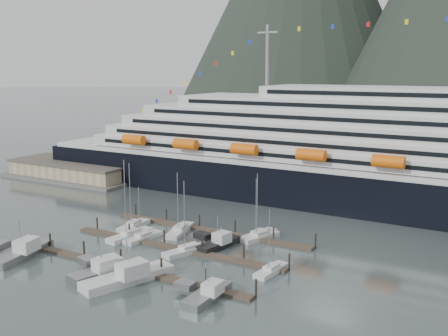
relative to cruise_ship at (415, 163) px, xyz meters
The scene contains 19 objects.
ground 63.76m from the cruise_ship, 118.66° to the right, with size 1600.00×1600.00×0.00m, color #4A5757.
cruise_ship is the anchor object (origin of this frame).
warehouse 103.31m from the cruise_ship, behind, with size 46.00×20.00×5.80m.
dock_near 74.63m from the cruise_ship, 118.31° to the right, with size 48.18×2.28×3.20m.
dock_mid 63.65m from the cruise_ship, 123.96° to the right, with size 48.18×2.28×3.20m.
dock_far 53.59m from the cruise_ship, 131.95° to the right, with size 48.18×2.28×3.20m.
sailboat_a 68.85m from the cruise_ship, 138.13° to the right, with size 3.65×9.69×15.26m.
sailboat_b 70.07m from the cruise_ship, 132.52° to the right, with size 4.29×11.41×17.16m.
sailboat_c 67.78m from the cruise_ship, 130.74° to the right, with size 3.54×9.44×11.75m.
sailboat_d 61.78m from the cruise_ship, 120.81° to the right, with size 6.29×11.56×14.68m.
sailboat_e 59.63m from the cruise_ship, 132.78° to the right, with size 5.36×11.10×13.92m.
sailboat_f 46.01m from the cruise_ship, 121.05° to the right, with size 5.59×9.67×14.42m.
sailboat_g 45.47m from the cruise_ship, 122.88° to the right, with size 4.53×9.99×13.02m.
sailboat_h 56.47m from the cruise_ship, 103.80° to the right, with size 3.25×8.37×11.96m.
trawler_a 91.05m from the cruise_ship, 129.26° to the right, with size 10.74×14.68×7.83m.
trawler_b 79.75m from the cruise_ship, 118.59° to the right, with size 9.26×11.66×7.21m.
trawler_c 76.88m from the cruise_ship, 115.11° to the right, with size 12.75×16.39×8.19m.
trawler_d 71.01m from the cruise_ship, 104.43° to the right, with size 7.78×10.53×6.22m.
trawler_e 55.69m from the cruise_ship, 121.01° to the right, with size 8.34×10.93×6.82m.
Camera 1 is at (52.51, -76.64, 34.71)m, focal length 42.00 mm.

